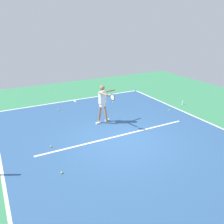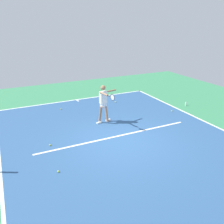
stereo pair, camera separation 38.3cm
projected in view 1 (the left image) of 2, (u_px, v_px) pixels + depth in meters
ground_plane at (123, 141)px, 9.80m from camera, size 21.49×21.49×0.00m
court_surface at (123, 141)px, 9.80m from camera, size 9.29×12.17×0.00m
court_line_baseline_near at (74, 100)px, 14.77m from camera, size 9.29×0.10×0.01m
court_line_sideline_left at (203, 120)px, 11.81m from camera, size 0.10×12.17×0.01m
court_line_sideline_right at (2, 172)px, 7.78m from camera, size 0.10×12.17×0.01m
court_line_service at (117, 136)px, 10.18m from camera, size 6.97×0.10×0.01m
court_line_centre_mark at (75, 101)px, 14.60m from camera, size 0.10×0.30×0.01m
tennis_player at (103, 101)px, 11.18m from camera, size 1.13×1.28×1.85m
tennis_ball_by_sideline at (62, 173)px, 7.70m from camera, size 0.07×0.07×0.07m
tennis_ball_far_corner at (113, 102)px, 14.34m from camera, size 0.07×0.07×0.07m
tennis_ball_centre_court at (59, 110)px, 13.10m from camera, size 0.07×0.07×0.07m
tennis_ball_near_service_line at (169, 110)px, 13.04m from camera, size 0.07×0.07×0.07m
tennis_ball_by_baseline at (51, 146)px, 9.30m from camera, size 0.07×0.07×0.07m
water_bottle at (183, 103)px, 13.93m from camera, size 0.07×0.07×0.22m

